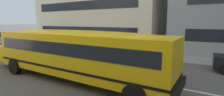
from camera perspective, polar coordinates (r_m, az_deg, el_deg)
ground_plane at (r=12.42m, az=-16.10°, el=-5.89°), size 400.00×400.00×0.00m
sidewalk_far at (r=17.82m, az=0.82°, el=-1.10°), size 120.00×3.00×0.01m
lane_centreline at (r=12.42m, az=-16.10°, el=-5.87°), size 110.00×0.16×0.01m
school_bus at (r=9.17m, az=-13.20°, el=-0.82°), size 11.92×2.81×2.66m
parked_car_grey_past_driveway at (r=28.03m, az=-31.59°, el=2.96°), size 3.95×1.99×1.64m
parked_car_teal_near_corner at (r=21.65m, az=-23.12°, el=2.20°), size 3.93×1.94×1.64m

